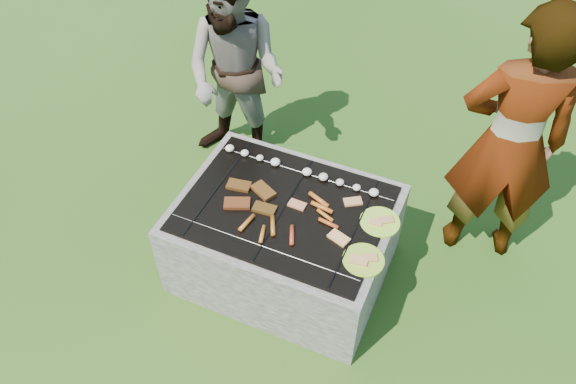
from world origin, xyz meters
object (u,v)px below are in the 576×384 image
(fire_pit, at_px, (285,241))
(plate_far, at_px, (380,222))
(plate_near, at_px, (363,260))
(cook, at_px, (510,144))
(bystander, at_px, (236,75))

(fire_pit, height_order, plate_far, plate_far)
(plate_near, xyz_separation_m, cook, (0.57, 0.93, 0.31))
(plate_near, distance_m, bystander, 1.70)
(plate_near, bearing_deg, cook, 58.49)
(plate_far, bearing_deg, fire_pit, -167.50)
(fire_pit, bearing_deg, cook, 33.47)
(fire_pit, distance_m, cook, 1.50)
(cook, bearing_deg, fire_pit, 17.72)
(fire_pit, distance_m, plate_far, 0.66)
(plate_far, height_order, cook, cook)
(cook, distance_m, bystander, 1.91)
(plate_near, height_order, cook, cook)
(bystander, bearing_deg, fire_pit, -46.39)
(fire_pit, xyz_separation_m, cook, (1.13, 0.75, 0.64))
(bystander, bearing_deg, plate_far, -27.15)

